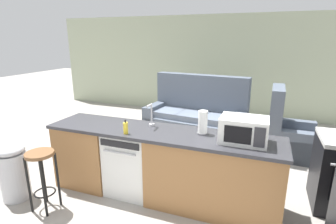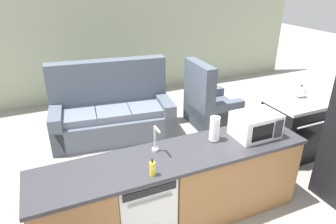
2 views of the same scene
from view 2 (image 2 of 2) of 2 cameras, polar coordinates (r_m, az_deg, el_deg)
ground_plane at (r=3.63m, az=-0.90°, el=-20.61°), size 24.00×24.00×0.00m
wall_back at (r=6.80m, az=-12.78°, el=13.40°), size 10.00×0.06×2.60m
kitchen_counter at (r=3.42m, az=2.87°, el=-14.51°), size 2.94×0.66×0.90m
dishwasher at (r=3.28m, az=-5.15°, el=-16.64°), size 0.58×0.61×0.84m
stove_range at (r=4.90m, az=22.59°, el=-3.04°), size 0.76×0.68×0.90m
microwave at (r=3.52m, az=16.33°, el=-2.35°), size 0.50×0.37×0.28m
sink_faucet at (r=3.08m, az=-2.40°, el=-5.50°), size 0.07×0.18×0.30m
paper_towel_roll at (r=3.33m, az=8.85°, el=-3.23°), size 0.14×0.14×0.28m
soap_bottle at (r=2.78m, az=-2.99°, el=-10.69°), size 0.06×0.06×0.18m
kettle at (r=4.89m, az=23.95°, el=3.56°), size 0.21×0.17×0.19m
couch at (r=5.28m, az=-10.63°, el=-0.13°), size 2.10×1.14×1.27m
armchair at (r=5.58m, az=7.61°, el=1.02°), size 0.82×0.87×1.20m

